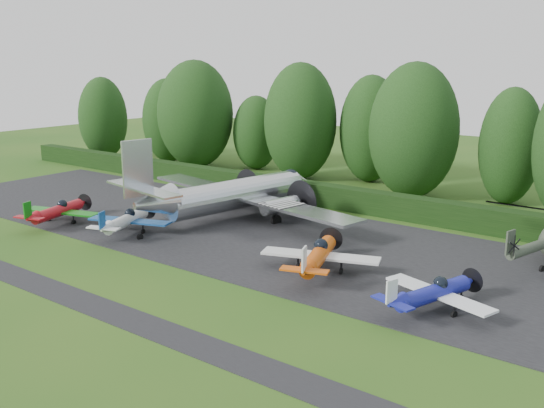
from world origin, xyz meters
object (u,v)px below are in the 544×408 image
Objects in this scene: transport_plane at (233,194)px; light_plane_blue at (433,293)px; light_plane_white at (127,220)px; light_plane_orange at (319,255)px; light_plane_red at (58,211)px.

transport_plane is 3.51× the size of light_plane_blue.
light_plane_blue is (24.46, 0.03, -0.02)m from light_plane_white.
light_plane_orange is at bearing 153.60° from light_plane_blue.
transport_plane is at bearing 84.49° from light_plane_white.
light_plane_orange is 1.15× the size of light_plane_blue.
light_plane_blue is at bearing 18.84° from light_plane_red.
light_plane_red reaches higher than light_plane_blue.
transport_plane is at bearing 58.64° from light_plane_red.
light_plane_white is 24.46m from light_plane_blue.
light_plane_white is at bearing -155.99° from light_plane_orange.
light_plane_white is 16.57m from light_plane_orange.
light_plane_white is (6.63, 1.47, -0.02)m from light_plane_red.
transport_plane is 14.48m from light_plane_orange.
transport_plane is 3.45× the size of light_plane_white.
light_plane_orange reaches higher than light_plane_white.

